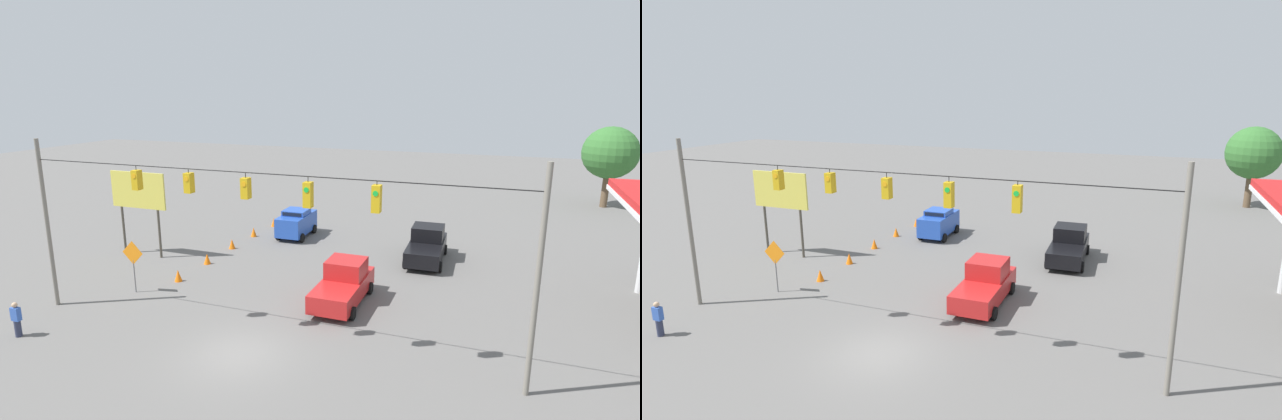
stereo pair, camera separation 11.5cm
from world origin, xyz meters
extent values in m
plane|color=#605E5B|center=(0.00, 0.00, 0.00)|extent=(140.00, 140.00, 0.00)
cylinder|color=slate|center=(-10.94, -1.14, 4.16)|extent=(0.20, 0.20, 8.33)
cylinder|color=slate|center=(10.94, -1.14, 4.16)|extent=(0.20, 0.20, 8.33)
cylinder|color=black|center=(0.00, -1.14, 7.35)|extent=(21.88, 0.04, 0.04)
cube|color=gold|center=(-5.33, -1.14, 6.69)|extent=(0.32, 0.36, 1.01)
cylinder|color=black|center=(-5.33, -1.14, 7.27)|extent=(0.03, 0.03, 0.15)
cylinder|color=green|center=(-5.33, -0.95, 6.92)|extent=(0.20, 0.02, 0.20)
cube|color=gold|center=(-2.67, -1.14, 6.64)|extent=(0.32, 0.36, 0.99)
cylinder|color=black|center=(-2.67, -1.14, 7.24)|extent=(0.03, 0.03, 0.21)
cylinder|color=green|center=(-2.67, -0.95, 6.86)|extent=(0.20, 0.02, 0.20)
cube|color=gold|center=(0.00, -1.14, 6.71)|extent=(0.32, 0.36, 0.84)
cylinder|color=black|center=(0.00, -1.14, 7.24)|extent=(0.03, 0.03, 0.21)
cylinder|color=orange|center=(0.00, -0.95, 6.90)|extent=(0.20, 0.02, 0.20)
cube|color=gold|center=(2.67, -1.14, 6.76)|extent=(0.32, 0.36, 0.84)
cylinder|color=black|center=(2.67, -1.14, 7.26)|extent=(0.03, 0.03, 0.17)
cylinder|color=orange|center=(2.67, -0.95, 6.95)|extent=(0.20, 0.02, 0.20)
cube|color=gold|center=(5.33, -1.14, 6.72)|extent=(0.32, 0.36, 0.86)
cylinder|color=black|center=(5.33, -1.14, 7.25)|extent=(0.03, 0.03, 0.20)
cylinder|color=orange|center=(5.33, -0.95, 6.91)|extent=(0.20, 0.02, 0.20)
cube|color=black|center=(-5.42, -14.20, 0.77)|extent=(2.23, 5.34, 0.90)
cube|color=black|center=(-5.41, -14.83, 1.67)|extent=(1.96, 1.96, 0.90)
cube|color=black|center=(-5.38, -15.79, 1.67)|extent=(1.66, 0.07, 0.63)
cylinder|color=black|center=(-6.41, -15.94, 0.32)|extent=(0.24, 0.65, 0.64)
cylinder|color=black|center=(-4.34, -15.88, 0.32)|extent=(0.24, 0.65, 0.64)
cylinder|color=black|center=(-6.51, -12.51, 0.32)|extent=(0.24, 0.65, 0.64)
cylinder|color=black|center=(-4.44, -12.45, 0.32)|extent=(0.24, 0.65, 0.64)
cube|color=#234CB2|center=(4.32, -16.34, 0.99)|extent=(1.85, 3.85, 1.35)
cube|color=#234CB2|center=(4.32, -16.34, 1.85)|extent=(1.69, 1.70, 0.36)
cube|color=black|center=(4.32, -15.48, 1.85)|extent=(1.45, 0.03, 0.25)
cylinder|color=black|center=(5.22, -15.08, 0.32)|extent=(0.23, 0.64, 0.64)
cylinder|color=black|center=(3.40, -15.10, 0.32)|extent=(0.23, 0.64, 0.64)
cylinder|color=black|center=(5.24, -17.57, 0.32)|extent=(0.23, 0.64, 0.64)
cylinder|color=black|center=(3.43, -17.59, 0.32)|extent=(0.23, 0.64, 0.64)
cube|color=red|center=(-2.45, -6.28, 0.77)|extent=(2.04, 5.02, 0.90)
cube|color=red|center=(-2.45, -6.88, 1.67)|extent=(1.87, 1.81, 0.90)
cube|color=black|center=(-2.45, -7.80, 1.67)|extent=(1.62, 0.02, 0.63)
cylinder|color=black|center=(-3.46, -7.91, 0.32)|extent=(0.22, 0.64, 0.64)
cylinder|color=black|center=(-1.43, -7.91, 0.32)|extent=(0.22, 0.64, 0.64)
cylinder|color=black|center=(-3.47, -4.66, 0.32)|extent=(0.22, 0.64, 0.64)
cylinder|color=black|center=(-1.44, -4.65, 0.32)|extent=(0.22, 0.64, 0.64)
cone|color=orange|center=(7.13, -5.87, 0.33)|extent=(0.43, 0.43, 0.67)
cone|color=orange|center=(7.19, -8.91, 0.33)|extent=(0.43, 0.43, 0.67)
cone|color=orange|center=(7.30, -12.12, 0.33)|extent=(0.43, 0.43, 0.67)
cone|color=orange|center=(7.26, -15.19, 0.33)|extent=(0.43, 0.43, 0.67)
cone|color=orange|center=(7.07, -18.25, 0.33)|extent=(0.43, 0.43, 0.67)
cone|color=orange|center=(7.06, -21.38, 0.33)|extent=(0.43, 0.43, 0.67)
cylinder|color=#4C473D|center=(10.65, -8.94, 1.58)|extent=(0.16, 0.16, 3.16)
cylinder|color=#4C473D|center=(13.48, -8.94, 1.58)|extent=(0.16, 0.16, 3.16)
cube|color=#D8CC4C|center=(12.06, -8.94, 4.32)|extent=(4.04, 0.12, 2.32)
cylinder|color=slate|center=(8.32, -3.78, 0.90)|extent=(0.06, 0.06, 1.80)
cube|color=orange|center=(8.32, -3.78, 2.21)|extent=(1.27, 0.04, 1.27)
cylinder|color=#2D334C|center=(9.79, 1.98, 0.38)|extent=(0.28, 0.28, 0.76)
cube|color=#3359B2|center=(9.79, 1.98, 1.06)|extent=(0.40, 0.24, 0.60)
sphere|color=tan|center=(9.79, 1.98, 1.48)|extent=(0.24, 0.24, 0.24)
cylinder|color=brown|center=(-18.45, -34.79, 1.85)|extent=(0.60, 0.60, 3.71)
sphere|color=#336B2D|center=(-18.45, -34.79, 5.00)|extent=(4.69, 4.69, 4.69)
camera|label=1|loc=(-9.54, 16.09, 10.55)|focal=28.00mm
camera|label=2|loc=(-9.64, 16.05, 10.55)|focal=28.00mm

